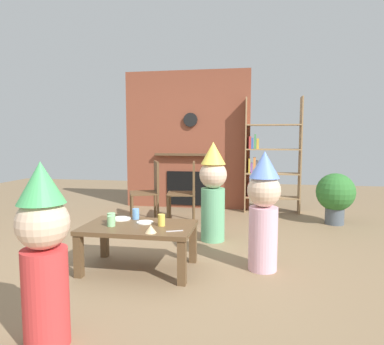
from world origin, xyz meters
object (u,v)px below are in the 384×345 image
object	(u,v)px
coffee_table	(139,232)
potted_plant_tall	(335,194)
child_by_the_chairs	(213,189)
paper_plate_rear	(121,219)
dining_chair_middle	(188,189)
bookshelf	(267,160)
child_in_pink	(264,208)
paper_plate_front	(145,222)
birthday_cake_slice	(151,229)
paper_cup_center	(111,218)
paper_cup_far_left	(111,221)
dining_chair_left	(150,188)
paper_cup_near_right	(162,220)
paper_cup_near_left	(136,214)
child_with_cone_hat	(44,250)

from	to	relation	value
coffee_table	potted_plant_tall	world-z (taller)	potted_plant_tall
coffee_table	child_by_the_chairs	world-z (taller)	child_by_the_chairs
paper_plate_rear	dining_chair_middle	distance (m)	1.65
bookshelf	child_in_pink	size ratio (longest dim) A/B	1.70
bookshelf	paper_plate_front	world-z (taller)	bookshelf
birthday_cake_slice	child_in_pink	size ratio (longest dim) A/B	0.09
dining_chair_middle	potted_plant_tall	distance (m)	2.12
dining_chair_middle	child_by_the_chairs	bearing A→B (deg)	111.74
paper_cup_center	paper_cup_far_left	bearing A→B (deg)	-67.75
paper_plate_front	dining_chair_left	world-z (taller)	dining_chair_left
bookshelf	paper_cup_far_left	world-z (taller)	bookshelf
paper_cup_near_right	child_in_pink	size ratio (longest dim) A/B	0.10
paper_cup_near_left	paper_cup_center	size ratio (longest dim) A/B	1.09
paper_cup_near_left	paper_plate_front	xyz separation A→B (m)	(0.14, -0.13, -0.05)
paper_plate_front	paper_plate_rear	world-z (taller)	same
coffee_table	paper_plate_rear	xyz separation A→B (m)	(-0.25, 0.19, 0.07)
paper_plate_front	birthday_cake_slice	size ratio (longest dim) A/B	1.60
paper_cup_near_right	dining_chair_left	distance (m)	1.88
paper_cup_far_left	potted_plant_tall	bearing A→B (deg)	41.95
dining_chair_left	child_with_cone_hat	bearing A→B (deg)	72.61
paper_cup_center	child_by_the_chairs	xyz separation A→B (m)	(0.86, 1.01, 0.16)
bookshelf	paper_cup_near_right	bearing A→B (deg)	-110.94
child_in_pink	potted_plant_tall	world-z (taller)	child_in_pink
bookshelf	child_by_the_chairs	size ratio (longest dim) A/B	1.59
child_in_pink	paper_cup_near_right	bearing A→B (deg)	1.43
child_with_cone_hat	dining_chair_left	size ratio (longest dim) A/B	1.23
paper_cup_center	potted_plant_tall	distance (m)	3.27
coffee_table	birthday_cake_slice	bearing A→B (deg)	-51.00
paper_cup_center	child_with_cone_hat	world-z (taller)	child_with_cone_hat
paper_cup_near_left	paper_cup_far_left	distance (m)	0.33
paper_plate_rear	dining_chair_left	distance (m)	1.60
paper_cup_near_left	dining_chair_left	xyz separation A→B (m)	(-0.32, 1.55, 0.03)
child_with_cone_hat	coffee_table	bearing A→B (deg)	0.00
paper_plate_front	child_by_the_chairs	bearing A→B (deg)	59.95
coffee_table	paper_cup_near_left	world-z (taller)	paper_cup_near_left
coffee_table	paper_cup_far_left	distance (m)	0.28
paper_cup_near_left	paper_cup_center	distance (m)	0.26
dining_chair_left	dining_chair_middle	size ratio (longest dim) A/B	1.00
paper_cup_center	potted_plant_tall	world-z (taller)	potted_plant_tall
coffee_table	dining_chair_middle	bearing A→B (deg)	85.88
birthday_cake_slice	child_with_cone_hat	world-z (taller)	child_with_cone_hat
paper_cup_center	dining_chair_middle	world-z (taller)	dining_chair_middle
paper_plate_rear	child_with_cone_hat	size ratio (longest dim) A/B	0.18
paper_plate_front	paper_plate_rear	xyz separation A→B (m)	(-0.29, 0.10, 0.00)
birthday_cake_slice	paper_cup_near_left	bearing A→B (deg)	122.80
paper_plate_rear	dining_chair_left	bearing A→B (deg)	96.28
paper_plate_front	birthday_cake_slice	bearing A→B (deg)	-64.27
paper_cup_far_left	birthday_cake_slice	world-z (taller)	paper_cup_far_left
bookshelf	paper_cup_far_left	xyz separation A→B (m)	(-1.52, -2.88, -0.40)
paper_cup_near_right	dining_chair_left	xyz separation A→B (m)	(-0.65, 1.77, 0.03)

